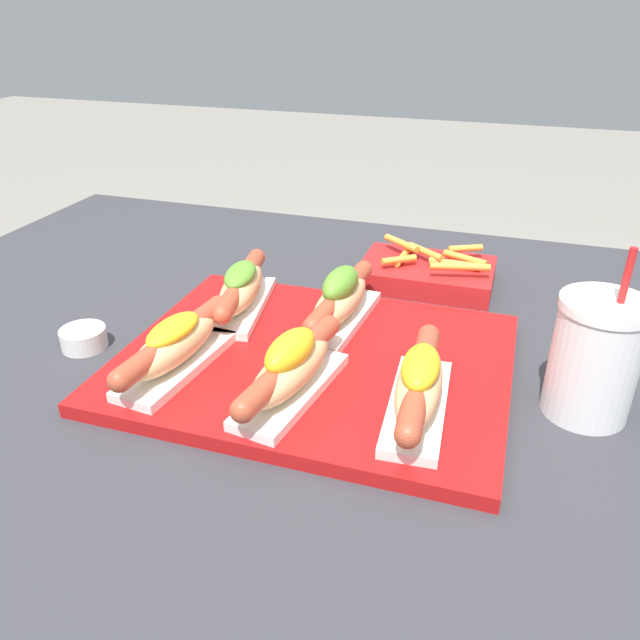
# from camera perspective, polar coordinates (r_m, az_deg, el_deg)

# --- Properties ---
(patio_table) EXTENTS (1.41, 1.05, 0.76)m
(patio_table) POSITION_cam_1_polar(r_m,az_deg,el_deg) (1.07, -1.04, -20.38)
(patio_table) COLOR #333338
(patio_table) RESTS_ON ground_plane
(serving_tray) EXTENTS (0.48, 0.37, 0.02)m
(serving_tray) POSITION_cam_1_polar(r_m,az_deg,el_deg) (0.79, -0.45, -3.80)
(serving_tray) COLOR #B71414
(serving_tray) RESTS_ON patio_table
(hot_dog_0) EXTENTS (0.08, 0.22, 0.07)m
(hot_dog_0) POSITION_cam_1_polar(r_m,az_deg,el_deg) (0.76, -13.12, -2.26)
(hot_dog_0) COLOR white
(hot_dog_0) RESTS_ON serving_tray
(hot_dog_1) EXTENTS (0.09, 0.22, 0.08)m
(hot_dog_1) POSITION_cam_1_polar(r_m,az_deg,el_deg) (0.69, -2.69, -4.42)
(hot_dog_1) COLOR white
(hot_dog_1) RESTS_ON serving_tray
(hot_dog_2) EXTENTS (0.07, 0.22, 0.07)m
(hot_dog_2) POSITION_cam_1_polar(r_m,az_deg,el_deg) (0.67, 9.05, -5.86)
(hot_dog_2) COLOR white
(hot_dog_2) RESTS_ON serving_tray
(hot_dog_3) EXTENTS (0.09, 0.22, 0.07)m
(hot_dog_3) POSITION_cam_1_polar(r_m,az_deg,el_deg) (0.89, -7.22, 2.87)
(hot_dog_3) COLOR white
(hot_dog_3) RESTS_ON serving_tray
(hot_dog_4) EXTENTS (0.07, 0.22, 0.08)m
(hot_dog_4) POSITION_cam_1_polar(r_m,az_deg,el_deg) (0.84, 1.87, 1.89)
(hot_dog_4) COLOR white
(hot_dog_4) RESTS_ON serving_tray
(sauce_bowl) EXTENTS (0.06, 0.06, 0.03)m
(sauce_bowl) POSITION_cam_1_polar(r_m,az_deg,el_deg) (0.89, -20.81, -1.47)
(sauce_bowl) COLOR silver
(sauce_bowl) RESTS_ON patio_table
(drink_cup) EXTENTS (0.10, 0.10, 0.20)m
(drink_cup) POSITION_cam_1_polar(r_m,az_deg,el_deg) (0.74, 23.82, -3.19)
(drink_cup) COLOR white
(drink_cup) RESTS_ON patio_table
(fries_basket) EXTENTS (0.21, 0.14, 0.06)m
(fries_basket) POSITION_cam_1_polar(r_m,az_deg,el_deg) (1.02, 9.76, 4.26)
(fries_basket) COLOR red
(fries_basket) RESTS_ON patio_table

